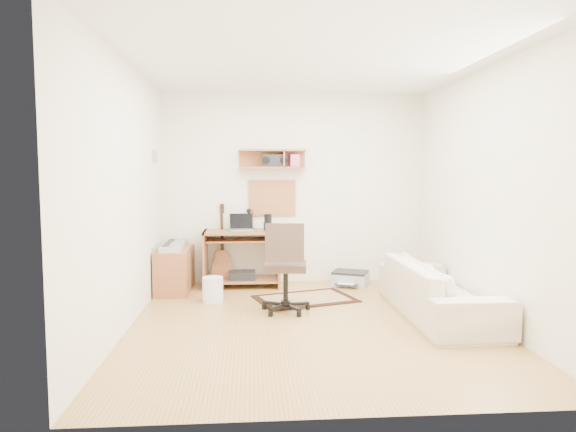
{
  "coord_description": "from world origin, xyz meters",
  "views": [
    {
      "loc": [
        -0.6,
        -5.0,
        1.53
      ],
      "look_at": [
        -0.15,
        1.05,
        1.0
      ],
      "focal_mm": 31.71,
      "sensor_mm": 36.0,
      "label": 1
    }
  ],
  "objects": [
    {
      "name": "ceiling",
      "position": [
        0.0,
        0.0,
        2.6
      ],
      "size": [
        3.6,
        4.0,
        0.01
      ],
      "primitive_type": "cube",
      "color": "white",
      "rests_on": "ground"
    },
    {
      "name": "wall_photo",
      "position": [
        -1.79,
        1.5,
        1.72
      ],
      "size": [
        0.02,
        0.2,
        0.15
      ],
      "primitive_type": "cube",
      "color": "#4C8CBF",
      "rests_on": "left_wall"
    },
    {
      "name": "waste_basket",
      "position": [
        -1.05,
        0.94,
        0.15
      ],
      "size": [
        0.3,
        0.3,
        0.29
      ],
      "primitive_type": "cylinder",
      "rotation": [
        0.0,
        0.0,
        0.25
      ],
      "color": "white",
      "rests_on": "floor"
    },
    {
      "name": "back_wall",
      "position": [
        0.0,
        2.0,
        1.3
      ],
      "size": [
        3.6,
        0.01,
        2.6
      ],
      "primitive_type": "cube",
      "color": "white",
      "rests_on": "ground"
    },
    {
      "name": "wall_shelf",
      "position": [
        -0.3,
        1.88,
        1.7
      ],
      "size": [
        0.9,
        0.25,
        0.26
      ],
      "primitive_type": "cube",
      "color": "#9C5937",
      "rests_on": "back_wall"
    },
    {
      "name": "printer",
      "position": [
        0.74,
        1.7,
        0.08
      ],
      "size": [
        0.57,
        0.52,
        0.18
      ],
      "primitive_type": "cube",
      "rotation": [
        0.0,
        0.0,
        -0.4
      ],
      "color": "#A5A8AA",
      "rests_on": "floor"
    },
    {
      "name": "cabinet",
      "position": [
        -1.58,
        1.55,
        0.28
      ],
      "size": [
        0.4,
        0.9,
        0.55
      ],
      "primitive_type": "cube",
      "color": "#9C5937",
      "rests_on": "floor"
    },
    {
      "name": "desk",
      "position": [
        -0.72,
        1.73,
        0.38
      ],
      "size": [
        1.0,
        0.55,
        0.75
      ],
      "primitive_type": null,
      "color": "#9C5937",
      "rests_on": "floor"
    },
    {
      "name": "rug",
      "position": [
        0.05,
        0.97,
        0.01
      ],
      "size": [
        1.32,
        1.07,
        0.02
      ],
      "primitive_type": "cube",
      "rotation": [
        0.0,
        0.0,
        0.31
      ],
      "color": "#C9BA87",
      "rests_on": "floor"
    },
    {
      "name": "boombox",
      "position": [
        -0.27,
        1.87,
        1.68
      ],
      "size": [
        0.31,
        0.14,
        0.16
      ],
      "primitive_type": "cube",
      "color": "black",
      "rests_on": "wall_shelf"
    },
    {
      "name": "task_chair",
      "position": [
        -0.22,
        0.45,
        0.5
      ],
      "size": [
        0.57,
        0.57,
        1.0
      ],
      "primitive_type": null,
      "rotation": [
        0.0,
        0.0,
        -0.11
      ],
      "color": "#3C2E24",
      "rests_on": "floor"
    },
    {
      "name": "speaker",
      "position": [
        -0.37,
        1.68,
        0.86
      ],
      "size": [
        0.1,
        0.1,
        0.22
      ],
      "primitive_type": "cylinder",
      "color": "black",
      "rests_on": "desk"
    },
    {
      "name": "laptop",
      "position": [
        -0.72,
        1.71,
        0.86
      ],
      "size": [
        0.33,
        0.33,
        0.23
      ],
      "primitive_type": null,
      "rotation": [
        0.0,
        0.0,
        0.13
      ],
      "color": "silver",
      "rests_on": "desk"
    },
    {
      "name": "music_keyboard",
      "position": [
        -1.58,
        1.55,
        0.59
      ],
      "size": [
        0.25,
        0.81,
        0.07
      ],
      "primitive_type": "cube",
      "color": "#B2B5BA",
      "rests_on": "cabinet"
    },
    {
      "name": "guitar",
      "position": [
        -0.99,
        1.86,
        0.55
      ],
      "size": [
        0.3,
        0.19,
        1.1
      ],
      "primitive_type": null,
      "rotation": [
        0.0,
        0.0,
        -0.01
      ],
      "color": "#A05A31",
      "rests_on": "floor"
    },
    {
      "name": "right_wall",
      "position": [
        1.8,
        0.0,
        1.3
      ],
      "size": [
        0.01,
        4.0,
        2.6
      ],
      "primitive_type": "cube",
      "color": "white",
      "rests_on": "ground"
    },
    {
      "name": "left_wall",
      "position": [
        -1.8,
        0.0,
        1.3
      ],
      "size": [
        0.01,
        4.0,
        2.6
      ],
      "primitive_type": "cube",
      "color": "white",
      "rests_on": "ground"
    },
    {
      "name": "pencil_cup",
      "position": [
        -0.39,
        1.83,
        0.8
      ],
      "size": [
        0.07,
        0.07,
        0.1
      ],
      "primitive_type": "cylinder",
      "color": "#35409F",
      "rests_on": "desk"
    },
    {
      "name": "desk_lamp",
      "position": [
        -0.58,
        1.87,
        0.89
      ],
      "size": [
        0.09,
        0.09,
        0.28
      ],
      "primitive_type": null,
      "color": "black",
      "rests_on": "desk"
    },
    {
      "name": "sofa",
      "position": [
        1.38,
        0.15,
        0.39
      ],
      "size": [
        0.58,
        1.97,
        0.77
      ],
      "primitive_type": "imported",
      "rotation": [
        0.0,
        0.0,
        1.57
      ],
      "color": "beige",
      "rests_on": "floor"
    },
    {
      "name": "cork_board",
      "position": [
        -0.3,
        1.98,
        1.17
      ],
      "size": [
        0.64,
        0.03,
        0.49
      ],
      "primitive_type": "cube",
      "color": "tan",
      "rests_on": "back_wall"
    },
    {
      "name": "floor",
      "position": [
        0.0,
        0.0,
        -0.01
      ],
      "size": [
        3.6,
        4.0,
        0.01
      ],
      "primitive_type": "cube",
      "color": "tan",
      "rests_on": "ground"
    }
  ]
}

